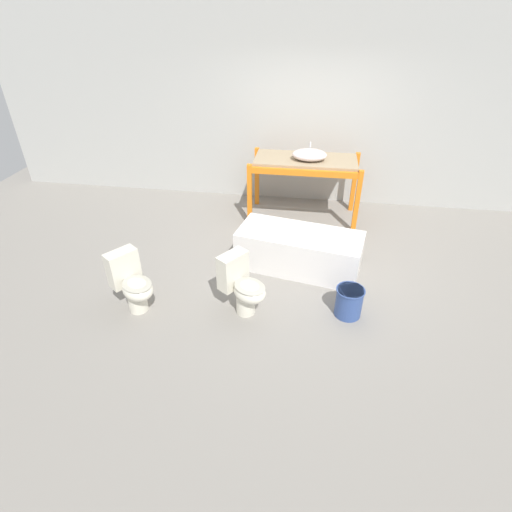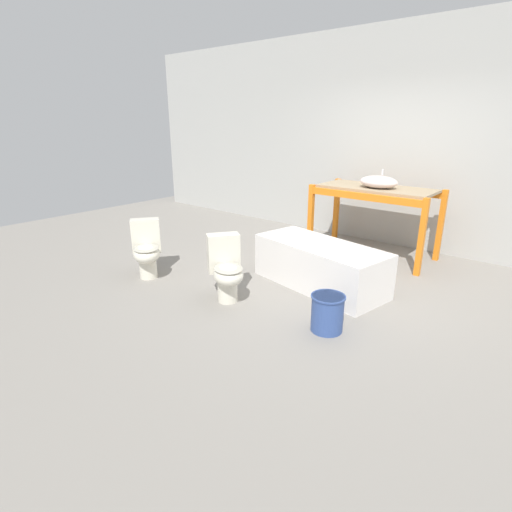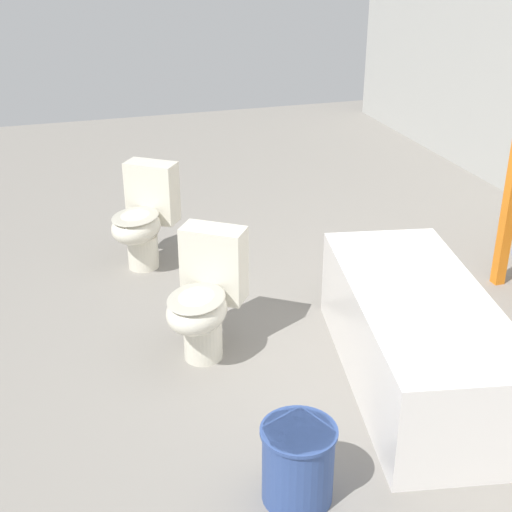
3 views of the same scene
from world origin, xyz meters
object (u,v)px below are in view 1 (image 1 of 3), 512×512
at_px(sink_basin, 309,155).
at_px(toilet_far, 243,285).
at_px(toilet_near, 132,283).
at_px(bucket_white, 349,301).
at_px(bathtub_main, 299,248).

height_order(sink_basin, toilet_far, sink_basin).
distance_m(sink_basin, toilet_far, 2.56).
height_order(toilet_near, bucket_white, toilet_near).
bearing_deg(sink_basin, toilet_near, -126.05).
xyz_separation_m(sink_basin, bathtub_main, (-0.02, -1.41, -0.78)).
height_order(bathtub_main, toilet_far, toilet_far).
distance_m(toilet_near, bucket_white, 2.45).
relative_size(bathtub_main, bucket_white, 4.76).
bearing_deg(toilet_near, toilet_far, -47.36).
height_order(bathtub_main, toilet_near, toilet_near).
xyz_separation_m(toilet_near, toilet_far, (1.24, 0.14, 0.00)).
height_order(sink_basin, bucket_white, sink_basin).
height_order(sink_basin, bathtub_main, sink_basin).
bearing_deg(bucket_white, toilet_far, -174.74).
xyz_separation_m(bathtub_main, toilet_near, (-1.82, -1.12, 0.06)).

